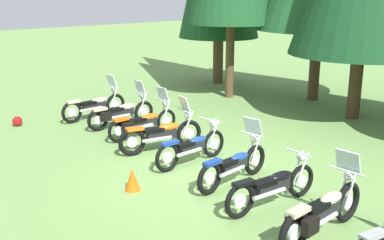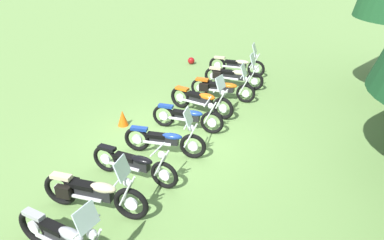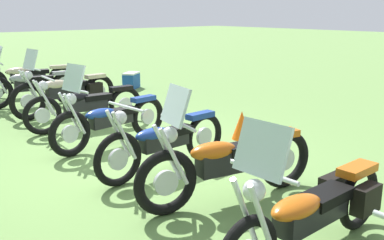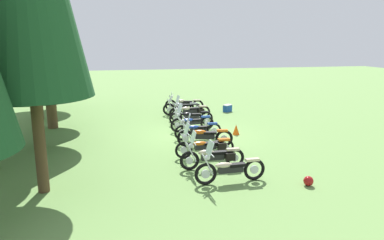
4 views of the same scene
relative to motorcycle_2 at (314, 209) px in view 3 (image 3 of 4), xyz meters
name	(u,v)px [view 3 (image 3 of 4)]	position (x,y,z in m)	size (l,w,h in m)	color
ground_plane	(138,156)	(3.28, -0.39, -0.44)	(80.00, 80.00, 0.00)	#6B934C
motorcycle_2	(314,209)	(0.00, 0.00, 0.00)	(0.63, 2.28, 1.34)	black
motorcycle_3	(227,161)	(1.32, -0.27, 0.03)	(0.82, 2.27, 1.37)	black
motorcycle_4	(163,141)	(2.52, -0.29, -0.02)	(0.72, 2.16, 1.00)	black
motorcycle_5	(110,119)	(4.00, -0.35, 0.00)	(0.63, 2.20, 1.36)	black
motorcycle_6	(85,105)	(5.27, -0.58, -0.01)	(0.63, 2.28, 0.99)	black
motorcycle_7	(66,91)	(6.56, -0.84, 0.04)	(0.68, 2.37, 1.38)	black
motorcycle_8	(31,85)	(7.83, -0.59, 0.02)	(0.65, 2.25, 1.37)	black
motorcycle_9	(27,78)	(9.06, -0.98, 0.01)	(0.89, 2.35, 1.02)	black
picnic_cooler	(131,80)	(8.32, -3.57, -0.22)	(0.58, 0.63, 0.44)	#19479E
traffic_cone	(242,125)	(2.91, -2.22, -0.20)	(0.32, 0.32, 0.48)	#EA590F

